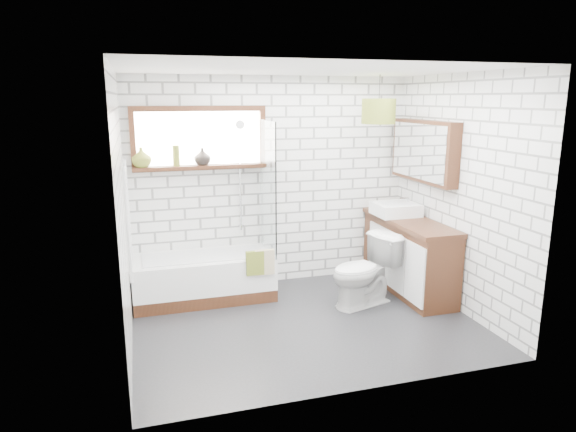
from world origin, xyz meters
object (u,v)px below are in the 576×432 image
object	(u,v)px
bathtub	(204,277)
pendant	(379,111)
vanity	(408,255)
basin	(396,209)
toilet	(364,271)

from	to	relation	value
bathtub	pendant	size ratio (longest dim) A/B	4.11
vanity	pendant	world-z (taller)	pendant
vanity	basin	world-z (taller)	basin
bathtub	pendant	distance (m)	2.73
bathtub	basin	distance (m)	2.41
bathtub	vanity	distance (m)	2.40
basin	toilet	xyz separation A→B (m)	(-0.63, -0.51, -0.55)
basin	pendant	bearing A→B (deg)	-170.66
bathtub	pendant	world-z (taller)	pendant
vanity	pendant	bearing A→B (deg)	150.99
pendant	vanity	bearing A→B (deg)	-29.01
basin	vanity	bearing A→B (deg)	-76.50
basin	bathtub	bearing A→B (deg)	175.61
basin	toilet	bearing A→B (deg)	-141.19
basin	toilet	size ratio (longest dim) A/B	0.64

